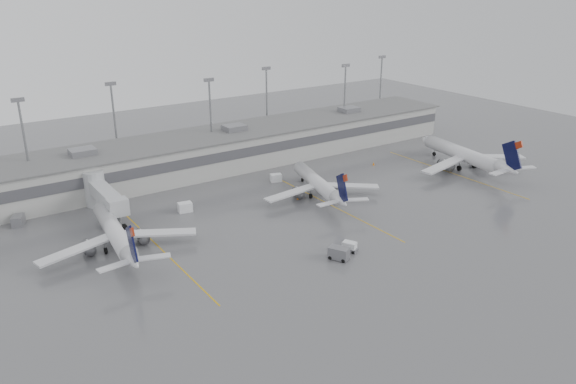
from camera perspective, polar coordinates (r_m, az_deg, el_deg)
ground at (r=83.52m, az=5.21°, el=-9.08°), size 260.00×260.00×0.00m
terminal at (r=128.21m, az=-11.29°, el=3.48°), size 152.00×17.00×9.45m
light_masts at (r=131.36m, az=-12.54°, el=7.36°), size 142.40×8.00×20.60m
jet_bridge_right at (r=111.08m, az=-18.44°, el=-0.10°), size 4.00×17.20×7.00m
stand_markings at (r=101.06m, az=-3.40°, el=-3.47°), size 105.25×40.00×0.01m
jet_mid_left at (r=95.33m, az=-17.08°, el=-4.06°), size 25.52×28.72×9.30m
jet_mid_right at (r=113.59m, az=3.15°, el=0.85°), size 23.78×27.01×8.93m
jet_far_right at (r=136.68m, az=17.67°, el=3.59°), size 28.84×32.57×10.60m
baggage_tug at (r=92.20m, az=6.26°, el=-5.63°), size 2.54×2.96×1.63m
baggage_cart at (r=89.34m, az=5.19°, el=-6.20°), size 3.06×3.62×2.02m
gse_uld_b at (r=108.42m, az=-10.41°, el=-1.53°), size 2.81×2.09×1.82m
gse_uld_c at (r=122.65m, az=-1.23°, el=1.45°), size 2.75×2.26×1.68m
gse_loader at (r=111.87m, az=-25.72°, el=-2.63°), size 2.83×3.44×1.85m
cone_b at (r=107.54m, az=-17.99°, el=-2.77°), size 0.42×0.42×0.67m
cone_c at (r=112.81m, az=0.99°, el=-0.60°), size 0.39×0.39×0.62m
cone_d at (r=135.21m, az=8.69°, el=2.87°), size 0.47×0.47×0.74m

